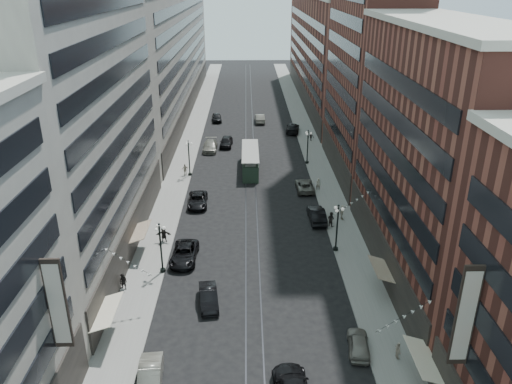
{
  "coord_description": "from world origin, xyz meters",
  "views": [
    {
      "loc": [
        -0.48,
        -15.78,
        27.86
      ],
      "look_at": [
        0.51,
        37.1,
        5.0
      ],
      "focal_mm": 35.0,
      "sensor_mm": 36.0,
      "label": 1
    }
  ],
  "objects": [
    {
      "name": "car_1",
      "position": [
        -7.76,
        12.59,
        0.79
      ],
      "size": [
        2.08,
        4.91,
        1.58
      ],
      "primitive_type": "imported",
      "rotation": [
        0.0,
        0.0,
        0.09
      ],
      "color": "gray",
      "rests_on": "ground"
    },
    {
      "name": "pedestrian_extra_0",
      "position": [
        11.21,
        39.6,
        1.1
      ],
      "size": [
        0.53,
        1.12,
        1.89
      ],
      "primitive_type": "imported",
      "rotation": [
        0.0,
        0.0,
        1.55
      ],
      "color": "beige",
      "rests_on": "sidewalk_east"
    },
    {
      "name": "pedestrian_4",
      "position": [
        11.25,
        14.96,
        0.9
      ],
      "size": [
        0.52,
        0.93,
        1.5
      ],
      "primitive_type": "imported",
      "rotation": [
        0.0,
        0.0,
        1.71
      ],
      "color": "beige",
      "rests_on": "sidewalk_east"
    },
    {
      "name": "pedestrian_6",
      "position": [
        -9.89,
        55.0,
        1.04
      ],
      "size": [
        1.14,
        0.83,
        1.78
      ],
      "primitive_type": "imported",
      "rotation": [
        0.0,
        0.0,
        3.52
      ],
      "color": "beige",
      "rests_on": "sidewalk_west"
    },
    {
      "name": "car_4",
      "position": [
        8.4,
        16.09,
        0.7
      ],
      "size": [
        2.14,
        4.27,
        1.4
      ],
      "primitive_type": "imported",
      "rotation": [
        0.0,
        0.0,
        3.02
      ],
      "color": "gray",
      "rests_on": "ground"
    },
    {
      "name": "car_7",
      "position": [
        -7.07,
        44.36,
        0.75
      ],
      "size": [
        2.7,
        5.5,
        1.5
      ],
      "primitive_type": "imported",
      "rotation": [
        0.0,
        0.0,
        0.04
      ],
      "color": "black",
      "rests_on": "ground"
    },
    {
      "name": "car_13",
      "position": [
        -4.2,
        69.35,
        0.87
      ],
      "size": [
        2.42,
        5.23,
        1.73
      ],
      "primitive_type": "imported",
      "rotation": [
        0.0,
        0.0,
        -0.07
      ],
      "color": "black",
      "rests_on": "ground"
    },
    {
      "name": "building_east_tower",
      "position": [
        17.0,
        56.0,
        21.0
      ],
      "size": [
        8.0,
        26.0,
        42.0
      ],
      "primitive_type": "cube",
      "color": "brown",
      "rests_on": "ground"
    },
    {
      "name": "pedestrian_5",
      "position": [
        -10.0,
        34.31,
        1.06
      ],
      "size": [
        1.68,
        0.49,
        1.81
      ],
      "primitive_type": "imported",
      "rotation": [
        0.0,
        0.0,
        -0.0
      ],
      "color": "black",
      "rests_on": "sidewalk_west"
    },
    {
      "name": "building_east_far",
      "position": [
        17.0,
        105.0,
        12.0
      ],
      "size": [
        8.0,
        72.0,
        24.0
      ],
      "primitive_type": "cube",
      "color": "brown",
      "rests_on": "ground"
    },
    {
      "name": "sidewalk_east",
      "position": [
        11.0,
        70.0,
        0.07
      ],
      "size": [
        4.0,
        180.0,
        0.15
      ],
      "primitive_type": "cube",
      "color": "gray",
      "rests_on": "ground"
    },
    {
      "name": "car_14",
      "position": [
        2.2,
        85.25,
        0.86
      ],
      "size": [
        2.07,
        5.29,
        1.72
      ],
      "primitive_type": "imported",
      "rotation": [
        0.0,
        0.0,
        3.19
      ],
      "color": "slate",
      "rests_on": "ground"
    },
    {
      "name": "building_west_far",
      "position": [
        -17.0,
        96.0,
        13.0
      ],
      "size": [
        8.0,
        90.0,
        26.0
      ],
      "primitive_type": "cube",
      "color": "#A6A293",
      "rests_on": "ground"
    },
    {
      "name": "lamppost_se_mid",
      "position": [
        9.2,
        60.0,
        3.1
      ],
      "size": [
        1.03,
        1.14,
        5.52
      ],
      "color": "black",
      "rests_on": "sidewalk_east"
    },
    {
      "name": "pedestrian_9",
      "position": [
        11.26,
        71.84,
        0.99
      ],
      "size": [
        1.13,
        0.57,
        1.68
      ],
      "primitive_type": "imported",
      "rotation": [
        0.0,
        0.0,
        0.11
      ],
      "color": "black",
      "rests_on": "sidewalk_east"
    },
    {
      "name": "rail_west",
      "position": [
        -0.7,
        70.0,
        0.01
      ],
      "size": [
        0.12,
        180.0,
        0.02
      ],
      "primitive_type": "cube",
      "color": "#2D2D33",
      "rests_on": "ground"
    },
    {
      "name": "lamppost_se_far",
      "position": [
        9.2,
        32.0,
        3.1
      ],
      "size": [
        1.03,
        1.14,
        5.52
      ],
      "color": "black",
      "rests_on": "sidewalk_east"
    },
    {
      "name": "lamppost_sw_mid",
      "position": [
        -9.2,
        55.0,
        3.1
      ],
      "size": [
        1.03,
        1.14,
        5.52
      ],
      "color": "black",
      "rests_on": "sidewalk_west"
    },
    {
      "name": "pedestrian_2",
      "position": [
        -12.45,
        24.89,
        0.99
      ],
      "size": [
        0.92,
        0.69,
        1.69
      ],
      "primitive_type": "imported",
      "rotation": [
        0.0,
        0.0,
        -0.34
      ],
      "color": "black",
      "rests_on": "sidewalk_west"
    },
    {
      "name": "rail_east",
      "position": [
        0.7,
        70.0,
        0.01
      ],
      "size": [
        0.12,
        180.0,
        0.02
      ],
      "primitive_type": "cube",
      "color": "#2D2D33",
      "rests_on": "ground"
    },
    {
      "name": "ground",
      "position": [
        0.0,
        60.0,
        0.0
      ],
      "size": [
        220.0,
        220.0,
        0.0
      ],
      "primitive_type": "plane",
      "color": "black",
      "rests_on": "ground"
    },
    {
      "name": "car_8",
      "position": [
        -6.9,
        67.05,
        0.84
      ],
      "size": [
        2.39,
        5.81,
        1.68
      ],
      "primitive_type": "imported",
      "rotation": [
        0.0,
        0.0,
        -0.01
      ],
      "color": "slate",
      "rests_on": "ground"
    },
    {
      "name": "car_12",
      "position": [
        8.4,
        77.98,
        0.86
      ],
      "size": [
        3.18,
        6.21,
        1.72
      ],
      "primitive_type": "imported",
      "rotation": [
        0.0,
        0.0,
        3.01
      ],
      "color": "black",
      "rests_on": "ground"
    },
    {
      "name": "car_5",
      "position": [
        -4.13,
        22.54,
        0.76
      ],
      "size": [
        2.23,
        4.79,
        1.52
      ],
      "primitive_type": "imported",
      "rotation": [
        0.0,
        0.0,
        0.14
      ],
      "color": "black",
      "rests_on": "ground"
    },
    {
      "name": "building_east_mid",
      "position": [
        17.0,
        28.0,
        12.0
      ],
      "size": [
        8.0,
        30.0,
        24.0
      ],
      "primitive_type": "cube",
      "color": "brown",
      "rests_on": "ground"
    },
    {
      "name": "sidewalk_west",
      "position": [
        -11.0,
        70.0,
        0.07
      ],
      "size": [
        4.0,
        180.0,
        0.15
      ],
      "primitive_type": "cube",
      "color": "gray",
      "rests_on": "ground"
    },
    {
      "name": "building_west_mid",
      "position": [
        -17.0,
        33.0,
        14.0
      ],
      "size": [
        8.0,
        36.0,
        28.0
      ],
      "primitive_type": "cube",
      "color": "#A6A293",
      "rests_on": "ground"
    },
    {
      "name": "car_10",
      "position": [
        8.07,
        39.47,
        0.86
      ],
      "size": [
        1.99,
        5.27,
        1.72
      ],
      "primitive_type": "imported",
      "rotation": [
        0.0,
        0.0,
        3.17
      ],
      "color": "black",
      "rests_on": "ground"
    },
    {
      "name": "pedestrian_7",
      "position": [
        9.56,
        37.81,
        1.07
      ],
      "size": [
        0.99,
        0.97,
        1.84
      ],
      "primitive_type": "imported",
      "rotation": [
        0.0,
        0.0,
        2.38
      ],
      "color": "black",
      "rests_on": "sidewalk_east"
    },
    {
      "name": "car_11",
      "position": [
        7.65,
        49.19,
        0.73
      ],
      "size": [
        2.48,
        5.29,
        1.46
      ],
      "primitive_type": "imported",
      "rotation": [
        0.0,
        0.0,
        3.15
      ],
      "color": "#616057",
      "rests_on": "ground"
    },
    {
      "name": "streetcar",
      "position": [
        0.0,
        57.5,
        1.48
      ],
      "size": [
        2.56,
        11.59,
        3.21
      ],
      "color": "#233728",
      "rests_on": "ground"
    },
    {
      "name": "pedestrian_8",
      "position": [
        9.5,
        48.86,
        1.05
      ],
      "size": [
        0.66,
        0.44,
        1.79
      ],
      "primitive_type": "imported",
      "rotation": [
        0.0,
        0.0,
        3.13
      ],
      "color": "#B3AA95",
      "rests_on": "sidewalk_east"
    },
    {
      "name": "car_9",
      "position": [
        -6.8,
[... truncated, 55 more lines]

